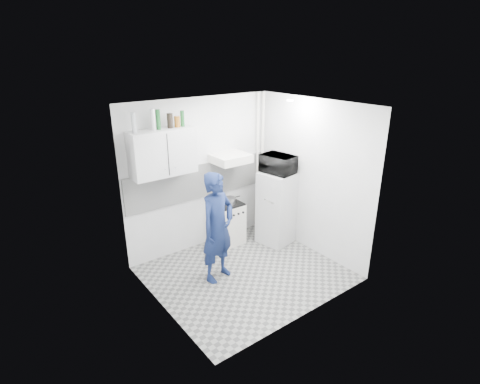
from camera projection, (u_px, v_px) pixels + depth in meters
floor at (245, 273)px, 5.89m from camera, size 2.80×2.80×0.00m
ceiling at (246, 105)px, 4.96m from camera, size 2.80×2.80×0.00m
wall_back at (201, 175)px, 6.36m from camera, size 2.80×0.00×2.80m
wall_left at (157, 221)px, 4.64m from camera, size 0.00×2.60×2.60m
wall_right at (312, 178)px, 6.21m from camera, size 0.00×2.60×2.60m
person at (218, 227)px, 5.50m from camera, size 0.70×0.55×1.69m
stove at (228, 223)px, 6.72m from camera, size 0.47×0.47×0.75m
fridge at (277, 208)px, 6.66m from camera, size 0.64×0.64×1.31m
stove_top at (228, 204)px, 6.58m from camera, size 0.45×0.45×0.03m
saucepan at (230, 200)px, 6.53m from camera, size 0.20×0.20×0.11m
microwave at (278, 164)px, 6.37m from camera, size 0.63×0.48×0.32m
bottle_a at (134, 123)px, 5.21m from camera, size 0.06×0.06×0.28m
bottle_c at (153, 120)px, 5.36m from camera, size 0.07×0.07×0.31m
bottle_d at (158, 120)px, 5.41m from camera, size 0.07×0.07×0.29m
canister_a at (170, 121)px, 5.53m from camera, size 0.09×0.09×0.22m
canister_b at (177, 122)px, 5.61m from camera, size 0.09×0.09×0.17m
bottle_e at (182, 119)px, 5.64m from camera, size 0.06×0.06×0.24m
upper_cabinet at (163, 152)px, 5.61m from camera, size 1.00×0.35×0.70m
range_hood at (231, 158)px, 6.33m from camera, size 0.60×0.50×0.14m
backsplash at (201, 181)px, 6.38m from camera, size 2.74×0.03×0.60m
pipe_a at (262, 163)px, 7.03m from camera, size 0.05×0.05×2.60m
pipe_b at (257, 164)px, 6.96m from camera, size 0.04×0.04×2.60m
ceiling_spot_fixture at (290, 100)px, 5.68m from camera, size 0.10×0.10×0.02m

